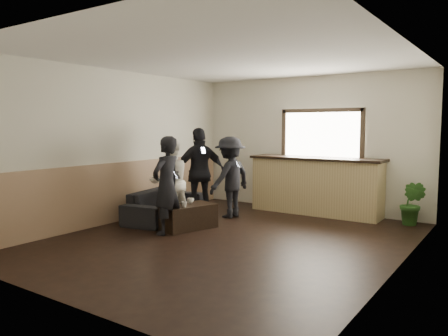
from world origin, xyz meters
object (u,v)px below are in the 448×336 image
Objects in this scene: person_c at (230,177)px; coffee_table at (188,217)px; bar_counter at (316,182)px; potted_plant at (412,203)px; sofa at (165,204)px; person_b at (170,182)px; cup_b at (184,204)px; person_d at (200,173)px; person_a at (167,185)px; cup_a at (190,201)px.

coffee_table is at bearing 4.40° from person_c.
bar_counter reaches higher than potted_plant.
sofa is 1.23× the size of person_c.
cup_b is at bearing 86.83° from person_b.
person_c is 0.90× the size of person_d.
sofa is at bearing -5.62° from person_d.
bar_counter reaches higher than cup_b.
coffee_table is 0.58× the size of person_a.
bar_counter is 3.02m from person_b.
bar_counter is at bearing 167.56° from person_d.
sofa is 1.11× the size of person_d.
cup_b is at bearing 8.52° from person_c.
potted_plant is at bearing 148.40° from person_d.
sofa is 1.30m from person_a.
coffee_table is 0.77m from person_a.
bar_counter reaches higher than coffee_table.
person_d is (0.45, 0.52, 0.59)m from sofa.
bar_counter reaches higher than person_c.
cup_b is 0.06× the size of person_d.
person_d reaches higher than potted_plant.
potted_plant is 0.46× the size of person_d.
coffee_table is 0.60× the size of person_c.
coffee_table is 0.71m from person_b.
coffee_table is 0.30m from cup_a.
bar_counter is 2.72m from cup_a.
person_d reaches higher than person_b.
person_a is (-0.14, -0.28, 0.34)m from cup_b.
potted_plant is at bearing 130.62° from person_a.
bar_counter is 2.36m from person_d.
potted_plant is (1.85, -0.05, -0.24)m from bar_counter.
potted_plant is at bearing -1.42° from bar_counter.
potted_plant reaches higher than cup_a.
cup_b is at bearing -133.33° from sofa.
bar_counter is 3.27m from person_a.
person_c is 0.59m from person_d.
bar_counter is 3.38× the size of potted_plant.
person_b is at bearing -125.16° from bar_counter.
person_a is at bearing -116.71° from cup_b.
person_c reaches higher than person_b.
person_b reaches higher than coffee_table.
sofa is at bearing 148.51° from cup_b.
person_b is (-0.42, 0.03, 0.57)m from coffee_table.
person_c reaches higher than cup_a.
person_b reaches higher than potted_plant.
coffee_table is 4.00m from potted_plant.
person_b is at bearing 35.21° from person_d.
person_d is at bearing 115.54° from cup_a.
potted_plant is (4.03, 2.06, 0.12)m from sofa.
person_a is (-3.21, -2.92, 0.41)m from potted_plant.
person_b is 1.29m from person_c.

